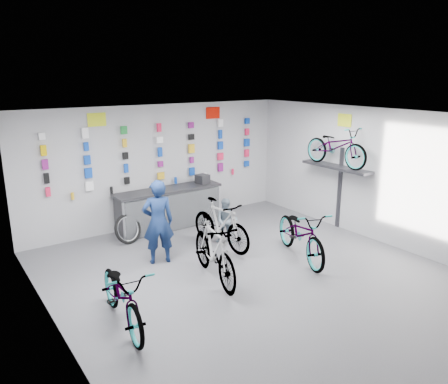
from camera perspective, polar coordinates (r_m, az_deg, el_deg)
floor at (r=8.28m, az=4.71°, el=-11.44°), size 8.00×8.00×0.00m
ceiling at (r=7.44m, az=5.21°, el=9.69°), size 8.00×8.00×0.00m
wall_back at (r=11.01m, az=-8.46°, el=3.45°), size 7.00×0.00×7.00m
wall_left at (r=6.22m, az=-20.94°, el=-6.61°), size 0.00×8.00×8.00m
wall_right at (r=10.26m, az=20.20°, el=1.82°), size 0.00×8.00×8.00m
counter at (r=10.86m, az=-7.16°, el=-2.18°), size 2.70×0.66×1.00m
merch_wall at (r=10.92m, az=-8.11°, el=4.86°), size 5.54×0.08×1.57m
wall_bracket at (r=10.85m, az=14.51°, el=2.77°), size 0.39×1.90×2.00m
sign_left at (r=10.24m, az=-16.28°, el=9.06°), size 0.42×0.02×0.30m
sign_right at (r=11.61m, az=-1.46°, el=10.30°), size 0.42×0.02×0.30m
sign_side at (r=10.78m, az=15.46°, el=9.02°), size 0.02×0.40×0.30m
bike_left at (r=6.88m, az=-13.11°, el=-12.95°), size 0.86×1.98×1.01m
bike_center at (r=8.04m, az=-1.32°, el=-7.64°), size 0.93×2.02×1.17m
bike_right at (r=9.13m, az=10.05°, el=-5.32°), size 1.36×2.19×1.09m
bike_service at (r=9.53m, az=-0.43°, el=-4.21°), size 0.73×1.85×1.08m
bike_wall at (r=10.69m, az=14.44°, el=5.80°), size 0.63×1.80×0.95m
clerk at (r=8.79m, az=-8.60°, el=-3.88°), size 0.72×0.57×1.72m
customer at (r=9.80m, az=0.35°, el=-3.81°), size 0.64×0.62×1.03m
spare_wheel at (r=10.10m, az=-12.44°, el=-4.72°), size 0.74×0.44×0.68m
register at (r=11.17m, az=-2.84°, el=1.72°), size 0.33×0.35×0.22m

